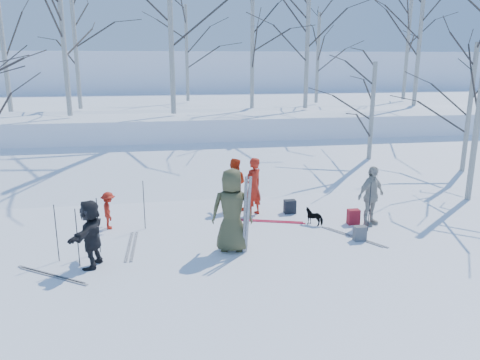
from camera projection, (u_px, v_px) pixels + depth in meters
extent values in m
plane|color=white|center=(250.00, 246.00, 11.47)|extent=(120.00, 120.00, 0.00)
cube|color=white|center=(216.00, 174.00, 18.11)|extent=(70.00, 9.49, 4.12)
cube|color=white|center=(196.00, 120.00, 27.44)|extent=(70.00, 18.00, 2.20)
cube|color=white|center=(179.00, 84.00, 47.24)|extent=(90.00, 30.00, 6.00)
imported|color=#444429|center=(232.00, 210.00, 10.99)|extent=(1.08, 0.81, 2.01)
imported|color=#AC1D10|center=(253.00, 187.00, 13.59)|extent=(0.75, 0.70, 1.72)
imported|color=red|center=(234.00, 184.00, 14.14)|extent=(0.94, 0.84, 1.58)
imported|color=#AC1D10|center=(109.00, 210.00, 12.56)|extent=(0.47, 0.71, 1.02)
imported|color=beige|center=(371.00, 196.00, 12.80)|extent=(1.05, 0.78, 1.65)
imported|color=black|center=(91.00, 234.00, 10.19)|extent=(0.81, 1.49, 1.53)
imported|color=black|center=(314.00, 216.00, 12.94)|extent=(0.58, 0.53, 0.46)
cube|color=silver|center=(245.00, 215.00, 10.80)|extent=(0.11, 0.17, 1.90)
cube|color=silver|center=(248.00, 215.00, 10.80)|extent=(0.15, 0.23, 1.89)
cylinder|color=black|center=(56.00, 233.00, 10.47)|extent=(0.02, 0.02, 1.34)
cylinder|color=black|center=(77.00, 238.00, 10.19)|extent=(0.02, 0.02, 1.34)
cylinder|color=black|center=(258.00, 190.00, 13.96)|extent=(0.02, 0.02, 1.34)
cylinder|color=black|center=(369.00, 207.00, 12.33)|extent=(0.02, 0.02, 1.34)
cylinder|color=black|center=(144.00, 205.00, 12.51)|extent=(0.02, 0.02, 1.34)
cylinder|color=black|center=(252.00, 192.00, 13.75)|extent=(0.02, 0.02, 1.34)
cylinder|color=black|center=(98.00, 225.00, 10.96)|extent=(0.02, 0.02, 1.34)
cube|color=maroon|center=(353.00, 217.00, 12.97)|extent=(0.32, 0.22, 0.42)
cube|color=#505257|center=(360.00, 233.00, 11.79)|extent=(0.30, 0.20, 0.38)
cube|color=black|center=(290.00, 207.00, 13.90)|extent=(0.34, 0.24, 0.40)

